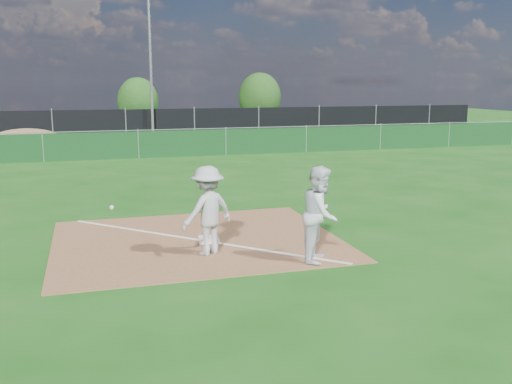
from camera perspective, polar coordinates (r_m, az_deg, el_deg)
ground at (r=21.12m, az=-10.43°, el=1.61°), size 90.00×90.00×0.00m
infield_dirt at (r=12.40m, az=-5.92°, el=-4.83°), size 6.00×5.00×0.02m
foul_line at (r=12.40m, az=-5.92°, el=-4.76°), size 5.01×5.01×0.01m
green_fence at (r=25.98m, az=-11.68°, el=4.64°), size 44.00×0.05×1.20m
dirt_mound at (r=29.51m, az=-22.02°, el=4.77°), size 3.38×2.60×1.17m
black_fence at (r=33.90m, az=-12.88°, el=6.54°), size 46.00×0.04×1.80m
parking_lot at (r=38.95m, az=-13.31°, el=5.74°), size 46.00×9.00×0.01m
light_pole at (r=33.64m, az=-10.47°, el=11.88°), size 0.16×0.16×8.00m
first_base at (r=12.24m, az=-4.76°, el=-4.75°), size 0.46×0.46×0.09m
play_at_first at (r=11.18m, az=-4.86°, el=-1.86°), size 2.52×1.08×1.76m
runner at (r=10.85m, az=6.48°, el=-2.20°), size 1.06×1.12×1.83m
car_left at (r=39.29m, az=-22.74°, el=6.22°), size 4.16×2.30×1.34m
car_mid at (r=39.20m, az=-13.96°, el=6.83°), size 4.68×2.34×1.47m
car_right at (r=39.07m, az=-6.09°, el=6.94°), size 4.76×3.09×1.28m
tree_mid at (r=44.97m, az=-11.72°, el=8.90°), size 3.12×3.12×3.70m
tree_right at (r=47.15m, az=0.37°, el=9.46°), size 3.45×3.45×4.10m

